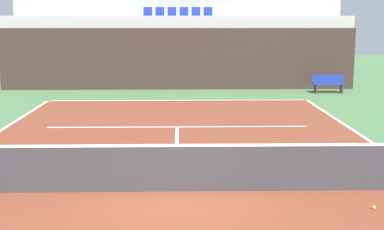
{
  "coord_description": "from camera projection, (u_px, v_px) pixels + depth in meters",
  "views": [
    {
      "loc": [
        0.1,
        -10.19,
        3.43
      ],
      "look_at": [
        0.37,
        2.0,
        1.2
      ],
      "focal_mm": 49.7,
      "sensor_mm": 36.0,
      "label": 1
    }
  ],
  "objects": [
    {
      "name": "player_bench",
      "position": [
        328.0,
        82.0,
        24.54
      ],
      "size": [
        1.5,
        0.4,
        0.85
      ],
      "color": "navy",
      "rests_on": "ground_plane"
    },
    {
      "name": "back_wall",
      "position": [
        178.0,
        59.0,
        25.73
      ],
      "size": [
        17.15,
        0.3,
        2.95
      ],
      "primitive_type": "cube",
      "color": "#33231E",
      "rests_on": "ground_plane"
    },
    {
      "name": "ground_plane",
      "position": [
        176.0,
        192.0,
        10.63
      ],
      "size": [
        80.0,
        80.0,
        0.0
      ],
      "primitive_type": "plane",
      "color": "#477042"
    },
    {
      "name": "tennis_net",
      "position": [
        176.0,
        167.0,
        10.54
      ],
      "size": [
        11.08,
        0.08,
        1.07
      ],
      "color": "black",
      "rests_on": "court_surface"
    },
    {
      "name": "centre_service_line",
      "position": [
        177.0,
        152.0,
        13.78
      ],
      "size": [
        0.1,
        6.4,
        0.0
      ],
      "primitive_type": "cube",
      "color": "white",
      "rests_on": "court_surface"
    },
    {
      "name": "baseline_far",
      "position": [
        178.0,
        100.0,
        22.38
      ],
      "size": [
        11.0,
        0.1,
        0.0
      ],
      "primitive_type": "cube",
      "color": "white",
      "rests_on": "court_surface"
    },
    {
      "name": "seating_row_lower",
      "position": [
        178.0,
        13.0,
        26.76
      ],
      "size": [
        3.48,
        0.44,
        0.44
      ],
      "color": "navy",
      "rests_on": "stands_tier_lower"
    },
    {
      "name": "stands_tier_upper",
      "position": [
        178.0,
        39.0,
        29.28
      ],
      "size": [
        17.15,
        2.4,
        4.54
      ],
      "primitive_type": "cube",
      "color": "#9E9E99",
      "rests_on": "ground_plane"
    },
    {
      "name": "tennis_ball_1",
      "position": [
        374.0,
        207.0,
        9.64
      ],
      "size": [
        0.07,
        0.07,
        0.07
      ],
      "primitive_type": "sphere",
      "color": "#CCE033",
      "rests_on": "court_surface"
    },
    {
      "name": "stands_tier_lower",
      "position": [
        178.0,
        51.0,
        27.0
      ],
      "size": [
        17.15,
        2.4,
        3.54
      ],
      "primitive_type": "cube",
      "color": "#9E9E99",
      "rests_on": "ground_plane"
    },
    {
      "name": "service_line_far",
      "position": [
        177.0,
        127.0,
        16.93
      ],
      "size": [
        8.26,
        0.1,
        0.0
      ],
      "primitive_type": "cube",
      "color": "white",
      "rests_on": "court_surface"
    },
    {
      "name": "court_surface",
      "position": [
        176.0,
        192.0,
        10.63
      ],
      "size": [
        11.0,
        24.0,
        0.01
      ],
      "primitive_type": "cube",
      "color": "brown",
      "rests_on": "ground_plane"
    }
  ]
}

